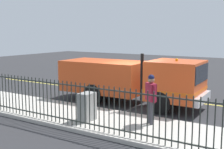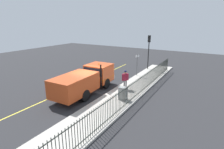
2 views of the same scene
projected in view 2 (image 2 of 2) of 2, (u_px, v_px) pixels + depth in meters
The scene contains 10 objects.
ground_plane at pixel (89, 92), 16.12m from camera, with size 56.51×56.51×0.00m, color #2B2B2D.
sidewalk_slab at pixel (118, 99), 14.62m from camera, with size 2.84×25.69×0.14m, color #B7B2A8.
lane_marking at pixel (72, 88), 17.12m from camera, with size 0.12×23.12×0.01m, color yellow.
work_truck at pixel (87, 78), 15.94m from camera, with size 2.44×7.00×2.49m.
worker_standing at pixel (125, 78), 16.29m from camera, with size 0.50×0.53×1.78m.
iron_fence at pixel (132, 92), 13.80m from camera, with size 0.04×21.87×1.55m.
traffic_light_near at pixel (149, 46), 22.80m from camera, with size 0.32×0.24×4.33m.
utility_cabinet at pixel (123, 93), 14.24m from camera, with size 0.63×0.45×1.04m, color gray.
traffic_cone at pixel (59, 92), 15.45m from camera, with size 0.42×0.42×0.60m, color orange.
street_sign at pixel (137, 62), 20.33m from camera, with size 0.27×0.45×2.46m.
Camera 2 is at (9.42, -11.84, 6.15)m, focal length 28.66 mm.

